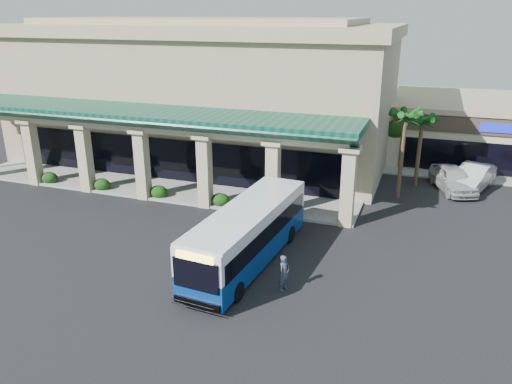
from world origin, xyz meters
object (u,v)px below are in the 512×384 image
at_px(car_silver, 453,179).
at_px(car_white, 473,178).
at_px(transit_bus, 248,235).
at_px(pedestrian, 284,273).

bearing_deg(car_silver, car_white, 8.71).
xyz_separation_m(transit_bus, car_white, (11.08, 15.45, -0.59)).
relative_size(transit_bus, car_white, 1.99).
bearing_deg(transit_bus, car_silver, 61.16).
bearing_deg(car_silver, pedestrian, -134.50).
distance_m(transit_bus, car_white, 19.02).
bearing_deg(car_white, pedestrian, -97.04).
xyz_separation_m(pedestrian, car_silver, (7.33, 16.65, 0.02)).
relative_size(transit_bus, pedestrian, 6.18).
xyz_separation_m(car_silver, car_white, (1.31, 0.74, 0.00)).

